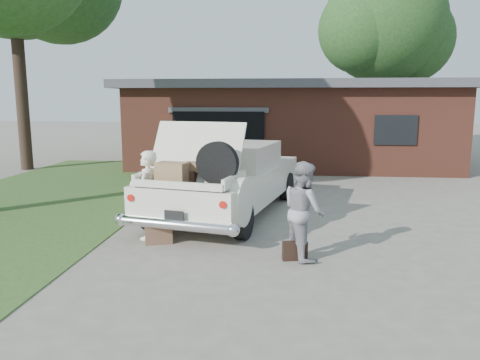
# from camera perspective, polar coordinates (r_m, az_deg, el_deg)

# --- Properties ---
(ground) EXTENTS (90.00, 90.00, 0.00)m
(ground) POSITION_cam_1_polar(r_m,az_deg,el_deg) (8.62, -0.40, -7.90)
(ground) COLOR gray
(ground) RESTS_ON ground
(grass_strip) EXTENTS (6.00, 16.00, 0.02)m
(grass_strip) POSITION_cam_1_polar(r_m,az_deg,el_deg) (13.13, -23.51, -2.49)
(grass_strip) COLOR #2D4C1E
(grass_strip) RESTS_ON ground
(house) EXTENTS (12.80, 7.80, 3.30)m
(house) POSITION_cam_1_polar(r_m,az_deg,el_deg) (19.66, 6.08, 7.02)
(house) COLOR brown
(house) RESTS_ON ground
(tree_right) EXTENTS (6.71, 5.83, 9.20)m
(tree_right) POSITION_cam_1_polar(r_m,az_deg,el_deg) (24.77, 17.37, 17.29)
(tree_right) COLOR #38281E
(tree_right) RESTS_ON ground
(sedan) EXTENTS (3.34, 5.96, 2.19)m
(sedan) POSITION_cam_1_polar(r_m,az_deg,el_deg) (10.76, -1.54, 0.22)
(sedan) COLOR silver
(sedan) RESTS_ON ground
(woman_left) EXTENTS (0.41, 0.62, 1.68)m
(woman_left) POSITION_cam_1_polar(r_m,az_deg,el_deg) (8.99, -11.25, -1.81)
(woman_left) COLOR white
(woman_left) RESTS_ON ground
(woman_right) EXTENTS (0.89, 0.98, 1.64)m
(woman_right) POSITION_cam_1_polar(r_m,az_deg,el_deg) (7.81, 7.79, -3.67)
(woman_right) COLOR gray
(woman_right) RESTS_ON ground
(suitcase_left) EXTENTS (0.52, 0.31, 0.38)m
(suitcase_left) POSITION_cam_1_polar(r_m,az_deg,el_deg) (8.75, -9.89, -6.49)
(suitcase_left) COLOR brown
(suitcase_left) RESTS_ON ground
(suitcase_right) EXTENTS (0.43, 0.21, 0.32)m
(suitcase_right) POSITION_cam_1_polar(r_m,az_deg,el_deg) (7.86, 6.69, -8.56)
(suitcase_right) COLOR black
(suitcase_right) RESTS_ON ground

